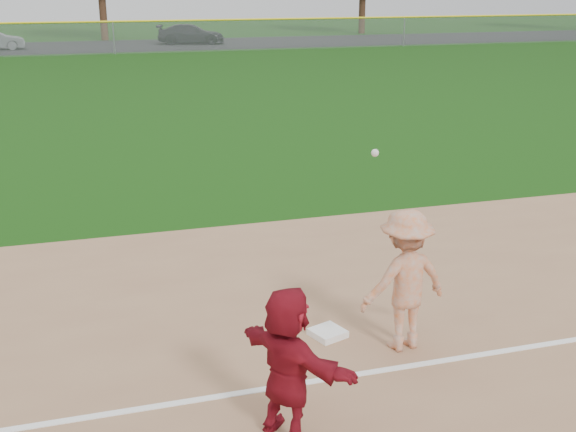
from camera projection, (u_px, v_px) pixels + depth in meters
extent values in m
plane|color=#133F0C|center=(321.00, 347.00, 9.25)|extent=(160.00, 160.00, 0.00)
cube|color=white|center=(343.00, 377.00, 8.52)|extent=(60.00, 0.10, 0.01)
cube|color=black|center=(109.00, 46.00, 51.14)|extent=(120.00, 10.00, 0.01)
cube|color=white|center=(328.00, 333.00, 9.48)|extent=(0.51, 0.51, 0.09)
imported|color=maroon|center=(288.00, 364.00, 7.18)|extent=(1.15, 1.57, 1.64)
imported|color=black|center=(191.00, 34.00, 52.54)|extent=(5.17, 3.05, 1.40)
imported|color=#ABABAE|center=(405.00, 280.00, 8.96)|extent=(1.26, 0.83, 1.82)
sphere|color=silver|center=(375.00, 153.00, 8.65)|extent=(0.09, 0.09, 0.09)
plane|color=#999EA0|center=(114.00, 38.00, 45.37)|extent=(110.00, 0.00, 110.00)
cylinder|color=yellow|center=(113.00, 21.00, 45.06)|extent=(110.00, 0.12, 0.12)
cylinder|color=gray|center=(114.00, 38.00, 45.37)|extent=(0.08, 0.08, 2.00)
cylinder|color=gray|center=(404.00, 32.00, 50.79)|extent=(0.08, 0.08, 2.00)
cylinder|color=#392214|center=(103.00, 13.00, 55.51)|extent=(0.56, 0.56, 4.10)
cylinder|color=#331E12|center=(362.00, 12.00, 62.73)|extent=(0.56, 0.56, 3.64)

